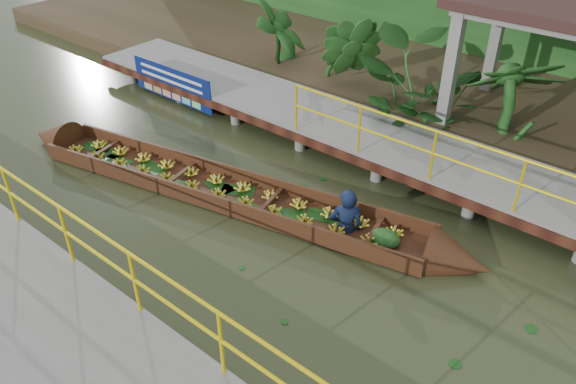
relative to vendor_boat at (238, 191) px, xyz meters
The scene contains 7 objects.
ground 0.77m from the vendor_boat, 27.45° to the right, with size 80.00×80.00×0.00m, color #293118.
land_strip 7.19m from the vendor_boat, 84.81° to the left, with size 30.00×8.00×0.45m, color #2F2817.
far_dock 3.17m from the vendor_boat, 77.77° to the left, with size 16.00×2.06×1.66m.
pavilion 7.46m from the vendor_boat, 58.53° to the left, with size 4.40×3.00×3.00m.
vendor_boat is the anchor object (origin of this frame).
blue_banner 4.87m from the vendor_boat, 153.84° to the left, with size 2.85×0.04×0.89m.
tropical_plants 5.87m from the vendor_boat, 59.70° to the left, with size 14.56×1.56×1.95m.
Camera 1 is at (5.80, -5.95, 6.22)m, focal length 35.00 mm.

